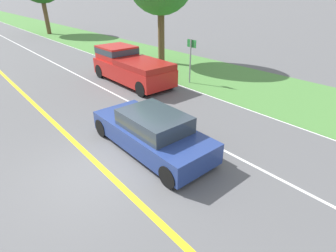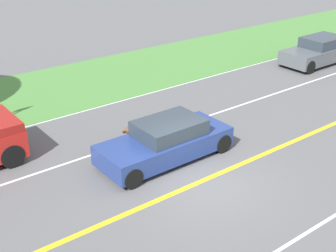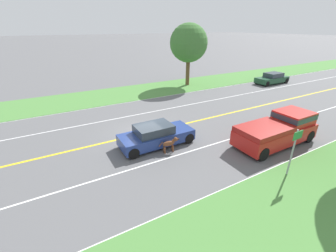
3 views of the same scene
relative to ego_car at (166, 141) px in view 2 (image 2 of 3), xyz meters
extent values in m
plane|color=#5B5B5E|center=(-1.79, 0.07, -0.62)|extent=(400.00, 400.00, 0.00)
cube|color=yellow|center=(-1.79, 0.07, -0.62)|extent=(0.18, 160.00, 0.01)
cube|color=white|center=(5.21, 0.07, -0.62)|extent=(0.14, 160.00, 0.01)
cube|color=white|center=(1.71, 0.07, -0.62)|extent=(0.10, 160.00, 0.01)
cube|color=white|center=(-5.29, 0.07, -0.62)|extent=(0.10, 160.00, 0.01)
cube|color=#4C843D|center=(8.21, 0.07, -0.61)|extent=(6.00, 160.00, 0.03)
cube|color=navy|center=(0.00, 0.04, -0.12)|extent=(1.78, 4.47, 0.65)
cube|color=#2D3842|center=(0.00, -0.14, 0.45)|extent=(1.53, 2.15, 0.50)
cylinder|color=black|center=(0.80, 1.86, -0.30)|extent=(0.22, 0.64, 0.64)
cylinder|color=black|center=(0.80, -1.78, -0.30)|extent=(0.22, 0.64, 0.64)
cylinder|color=black|center=(-0.80, 1.86, -0.30)|extent=(0.22, 0.64, 0.64)
cylinder|color=black|center=(-0.80, -1.78, -0.30)|extent=(0.22, 0.64, 0.64)
ellipsoid|color=brown|center=(1.16, 0.21, -0.07)|extent=(0.32, 0.74, 0.30)
cylinder|color=brown|center=(1.27, 0.45, -0.42)|extent=(0.08, 0.08, 0.41)
cylinder|color=brown|center=(1.21, -0.04, -0.42)|extent=(0.08, 0.08, 0.41)
cylinder|color=brown|center=(1.12, 0.47, -0.42)|extent=(0.08, 0.08, 0.41)
cylinder|color=brown|center=(1.05, -0.02, -0.42)|extent=(0.08, 0.08, 0.41)
cylinder|color=brown|center=(1.20, 0.52, 0.05)|extent=(0.17, 0.21, 0.19)
sphere|color=brown|center=(1.22, 0.64, 0.12)|extent=(0.27, 0.27, 0.24)
ellipsoid|color=#331E14|center=(1.24, 0.81, 0.10)|extent=(0.12, 0.13, 0.09)
cone|color=#55301C|center=(1.28, 0.62, 0.21)|extent=(0.09, 0.09, 0.11)
cone|color=#55301C|center=(1.15, 0.64, 0.21)|extent=(0.09, 0.09, 0.11)
cylinder|color=brown|center=(1.10, -0.25, -0.02)|extent=(0.09, 0.27, 0.27)
cylinder|color=black|center=(2.56, 4.17, -0.24)|extent=(0.22, 0.78, 0.78)
cube|color=#51565B|center=(3.31, -12.76, -0.09)|extent=(1.77, 4.56, 0.69)
cube|color=#2D3842|center=(3.31, -12.94, 0.51)|extent=(1.52, 2.19, 0.52)
cylinder|color=black|center=(4.11, -10.92, -0.29)|extent=(0.22, 0.67, 0.67)
cylinder|color=black|center=(4.11, -14.60, -0.29)|extent=(0.22, 0.67, 0.67)
cylinder|color=black|center=(2.51, -10.92, -0.29)|extent=(0.22, 0.67, 0.67)
camera|label=1|loc=(-4.42, -5.93, 4.02)|focal=28.00mm
camera|label=2|loc=(-10.72, 8.23, 6.88)|focal=50.00mm
camera|label=3|loc=(10.87, -5.35, 6.02)|focal=24.00mm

